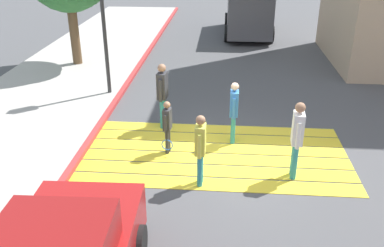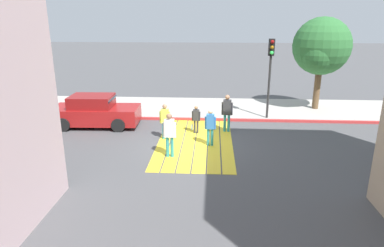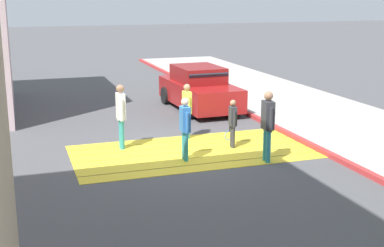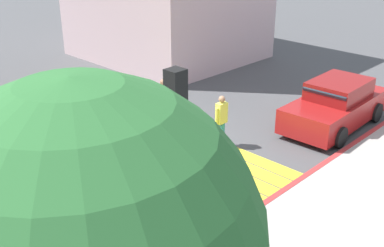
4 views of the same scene
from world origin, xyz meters
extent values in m
plane|color=#4C4C4F|center=(0.00, 0.00, 0.00)|extent=(120.00, 120.00, 0.00)
cube|color=yellow|center=(0.00, -1.38, 0.01)|extent=(6.40, 0.50, 0.01)
cube|color=yellow|center=(0.00, -0.82, 0.01)|extent=(6.40, 0.50, 0.01)
cube|color=yellow|center=(0.00, -0.27, 0.01)|extent=(6.40, 0.50, 0.01)
cube|color=yellow|center=(0.00, 0.28, 0.01)|extent=(6.40, 0.50, 0.01)
cube|color=yellow|center=(0.00, 0.83, 0.01)|extent=(6.40, 0.50, 0.01)
cube|color=yellow|center=(0.00, 1.38, 0.01)|extent=(6.40, 0.50, 0.01)
cube|color=#ADA8A0|center=(-5.60, 0.00, 0.06)|extent=(4.80, 40.00, 0.12)
cube|color=#BC3333|center=(-3.25, 0.00, 0.07)|extent=(0.16, 40.00, 0.13)
cube|color=maroon|center=(-2.00, -5.12, 0.59)|extent=(1.94, 4.36, 0.80)
cube|color=maroon|center=(-2.00, -5.27, 1.27)|extent=(1.59, 2.11, 0.60)
cube|color=#1E2833|center=(-2.02, -4.34, 1.21)|extent=(1.49, 0.38, 0.49)
cylinder|color=black|center=(-1.16, -3.75, 0.33)|extent=(0.24, 0.67, 0.66)
cylinder|color=black|center=(-2.92, -3.81, 0.33)|extent=(0.24, 0.67, 0.66)
cylinder|color=black|center=(-1.08, -6.42, 0.33)|extent=(0.24, 0.67, 0.66)
cylinder|color=black|center=(-2.84, -6.48, 0.33)|extent=(0.24, 0.67, 0.66)
cylinder|color=#2D2D2D|center=(-3.60, 3.65, 1.70)|extent=(0.12, 0.12, 3.40)
cube|color=black|center=(-3.60, 3.65, 3.82)|extent=(0.28, 0.28, 0.84)
sphere|color=maroon|center=(-3.44, 3.65, 4.10)|extent=(0.18, 0.18, 0.18)
sphere|color=#956310|center=(-3.44, 3.65, 3.83)|extent=(0.18, 0.18, 0.18)
sphere|color=#35FF59|center=(-3.44, 3.65, 3.56)|extent=(0.18, 0.18, 0.18)
cylinder|color=brown|center=(-5.73, 6.78, 1.30)|extent=(0.36, 0.36, 2.60)
sphere|color=#2D6B33|center=(-5.73, 6.78, 3.72)|extent=(3.20, 3.20, 3.20)
sphere|color=#2D6B33|center=(-5.13, 6.48, 3.32)|extent=(1.92, 1.92, 1.92)
cylinder|color=teal|center=(-0.29, -1.29, 0.38)|extent=(0.11, 0.11, 0.76)
cylinder|color=teal|center=(-0.30, -1.46, 0.38)|extent=(0.11, 0.11, 0.76)
cube|color=#D8D84C|center=(-0.29, -1.37, 1.08)|extent=(0.22, 0.34, 0.64)
sphere|color=#9E7051|center=(-0.29, -1.37, 1.52)|extent=(0.20, 0.20, 0.20)
cylinder|color=#D8D84C|center=(-0.29, -1.18, 1.02)|extent=(0.08, 0.08, 0.54)
cylinder|color=#D8D84C|center=(-0.30, -1.57, 1.02)|extent=(0.08, 0.08, 0.54)
cylinder|color=teal|center=(1.74, -0.82, 0.42)|extent=(0.13, 0.13, 0.84)
cylinder|color=teal|center=(1.73, -1.00, 0.42)|extent=(0.13, 0.13, 0.84)
cube|color=white|center=(1.74, -0.91, 1.19)|extent=(0.25, 0.38, 0.70)
sphere|color=#9E7051|center=(1.74, -0.91, 1.67)|extent=(0.22, 0.22, 0.22)
cylinder|color=white|center=(1.75, -0.70, 1.12)|extent=(0.09, 0.09, 0.60)
cylinder|color=white|center=(1.72, -1.13, 1.12)|extent=(0.09, 0.09, 0.60)
cylinder|color=teal|center=(-1.48, 1.52, 0.43)|extent=(0.13, 0.13, 0.86)
cylinder|color=teal|center=(-1.50, 1.33, 0.43)|extent=(0.13, 0.13, 0.86)
cube|color=#333338|center=(-1.49, 1.43, 1.21)|extent=(0.27, 0.40, 0.71)
sphere|color=#9E7051|center=(-1.49, 1.43, 1.70)|extent=(0.22, 0.22, 0.22)
cylinder|color=#333338|center=(-1.47, 1.64, 1.14)|extent=(0.09, 0.09, 0.61)
cylinder|color=#333338|center=(-1.52, 1.21, 1.14)|extent=(0.09, 0.09, 0.61)
cylinder|color=teal|center=(0.42, 0.74, 0.38)|extent=(0.11, 0.11, 0.77)
cylinder|color=teal|center=(0.41, 0.57, 0.38)|extent=(0.11, 0.11, 0.77)
cube|color=#3372BF|center=(0.42, 0.65, 1.08)|extent=(0.22, 0.34, 0.64)
sphere|color=beige|center=(0.42, 0.65, 1.52)|extent=(0.20, 0.20, 0.20)
cylinder|color=#3372BF|center=(0.42, 0.85, 1.02)|extent=(0.08, 0.08, 0.54)
cylinder|color=#3372BF|center=(0.41, 0.46, 1.02)|extent=(0.08, 0.08, 0.54)
cylinder|color=#333338|center=(-1.16, 0.05, 0.32)|extent=(0.10, 0.10, 0.64)
cylinder|color=#333338|center=(-1.18, -0.09, 0.32)|extent=(0.10, 0.10, 0.64)
cube|color=#333338|center=(-1.17, -0.02, 0.90)|extent=(0.20, 0.30, 0.53)
sphere|color=#9E7051|center=(-1.17, -0.02, 1.27)|extent=(0.16, 0.16, 0.16)
cylinder|color=#333338|center=(-1.15, 0.14, 0.85)|extent=(0.07, 0.07, 0.45)
cylinder|color=#333338|center=(-1.19, -0.19, 0.85)|extent=(0.07, 0.07, 0.45)
cylinder|color=black|center=(-1.16, -0.21, 0.55)|extent=(0.03, 0.03, 0.28)
torus|color=blue|center=(-1.16, -0.21, 0.30)|extent=(0.28, 0.06, 0.28)
camera|label=1|loc=(0.15, -9.01, 5.02)|focal=39.14mm
camera|label=2|loc=(14.06, 0.72, 5.30)|focal=31.76mm
camera|label=3|loc=(4.37, 12.93, 4.13)|focal=49.52mm
camera|label=4|loc=(-8.70, 8.52, 6.39)|focal=44.12mm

